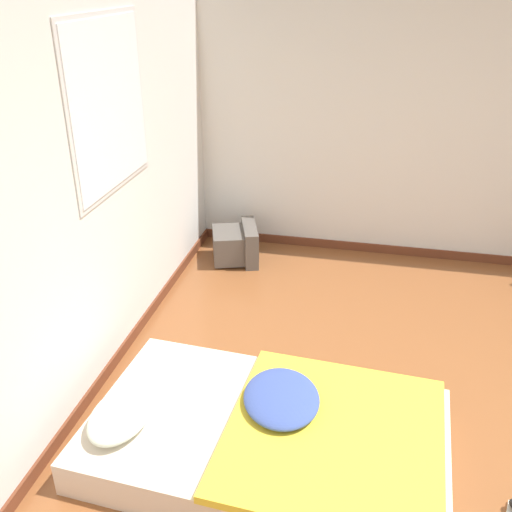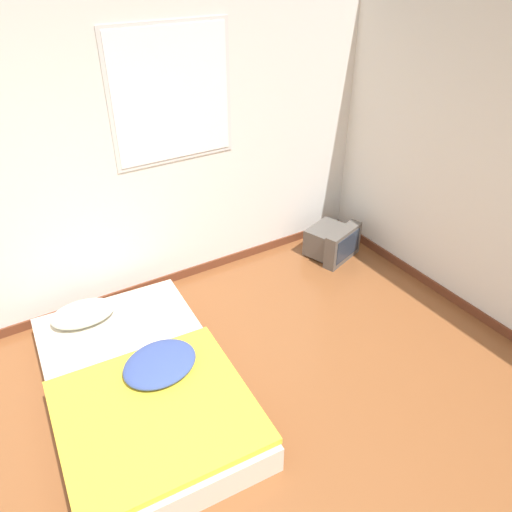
# 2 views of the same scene
# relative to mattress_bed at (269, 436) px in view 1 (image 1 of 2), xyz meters

# --- Properties ---
(ground_plane) EXTENTS (20.00, 20.00, 0.00)m
(ground_plane) POSITION_rel_mattress_bed_xyz_m (0.01, -1.33, -0.14)
(ground_plane) COLOR brown
(wall_back) EXTENTS (8.26, 0.08, 2.60)m
(wall_back) POSITION_rel_mattress_bed_xyz_m (0.02, 1.31, 1.16)
(wall_back) COLOR silver
(wall_back) RESTS_ON ground_plane
(wall_right) EXTENTS (0.08, 7.61, 2.60)m
(wall_right) POSITION_rel_mattress_bed_xyz_m (2.97, -1.33, 1.15)
(wall_right) COLOR silver
(wall_right) RESTS_ON ground_plane
(mattress_bed) EXTENTS (1.37, 2.15, 0.37)m
(mattress_bed) POSITION_rel_mattress_bed_xyz_m (0.00, 0.00, 0.00)
(mattress_bed) COLOR beige
(mattress_bed) RESTS_ON ground_plane
(crt_tv) EXTENTS (0.58, 0.55, 0.36)m
(crt_tv) POSITION_rel_mattress_bed_xyz_m (2.46, 0.81, 0.03)
(crt_tv) COLOR #56514C
(crt_tv) RESTS_ON ground_plane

